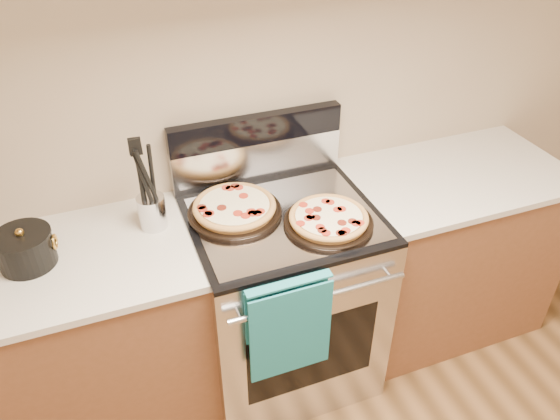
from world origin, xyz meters
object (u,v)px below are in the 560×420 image
object	(u,v)px
pepperoni_pizza_back	(235,209)
saucepan	(26,250)
range_body	(282,299)
utensil_crock	(152,212)
pepperoni_pizza_front	(329,219)

from	to	relation	value
pepperoni_pizza_back	saucepan	size ratio (longest dim) A/B	1.89
range_body	pepperoni_pizza_back	bearing A→B (deg)	158.75
pepperoni_pizza_back	utensil_crock	xyz separation A→B (m)	(-0.32, 0.06, 0.03)
pepperoni_pizza_back	pepperoni_pizza_front	world-z (taller)	pepperoni_pizza_back
utensil_crock	saucepan	xyz separation A→B (m)	(-0.46, -0.07, -0.01)
pepperoni_pizza_front	saucepan	world-z (taller)	saucepan
pepperoni_pizza_back	range_body	bearing A→B (deg)	-21.25
pepperoni_pizza_back	utensil_crock	bearing A→B (deg)	169.87
pepperoni_pizza_front	saucepan	distance (m)	1.12
pepperoni_pizza_back	saucepan	xyz separation A→B (m)	(-0.78, -0.01, 0.02)
pepperoni_pizza_back	utensil_crock	distance (m)	0.32
pepperoni_pizza_back	utensil_crock	world-z (taller)	utensil_crock
range_body	pepperoni_pizza_front	xyz separation A→B (m)	(0.14, -0.13, 0.50)
range_body	utensil_crock	size ratio (longest dim) A/B	6.65
range_body	utensil_crock	distance (m)	0.74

